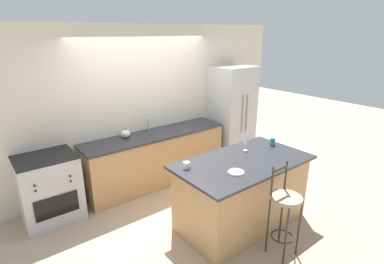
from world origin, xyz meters
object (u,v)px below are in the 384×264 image
at_px(coffee_mug, 187,165).
at_px(refrigerator, 231,115).
at_px(pumpkin_decoration, 125,134).
at_px(dinner_plate, 236,172).
at_px(tumbler_cup, 272,142).
at_px(oven_range, 49,188).
at_px(bar_stool_near, 285,208).
at_px(wine_glass, 246,140).

bearing_deg(coffee_mug, refrigerator, 33.33).
relative_size(refrigerator, pumpkin_decoration, 11.82).
bearing_deg(dinner_plate, coffee_mug, 131.02).
xyz_separation_m(dinner_plate, coffee_mug, (-0.40, 0.46, 0.03)).
bearing_deg(tumbler_cup, pumpkin_decoration, 131.47).
distance_m(oven_range, coffee_mug, 2.05).
bearing_deg(refrigerator, pumpkin_decoration, 175.68).
height_order(dinner_plate, tumbler_cup, tumbler_cup).
relative_size(coffee_mug, tumbler_cup, 0.96).
xyz_separation_m(tumbler_cup, pumpkin_decoration, (-1.55, 1.76, -0.03)).
distance_m(coffee_mug, pumpkin_decoration, 1.61).
height_order(oven_range, pumpkin_decoration, pumpkin_decoration).
distance_m(refrigerator, bar_stool_near, 2.90).
xyz_separation_m(refrigerator, bar_stool_near, (-1.52, -2.45, -0.34)).
xyz_separation_m(dinner_plate, tumbler_cup, (1.09, 0.32, 0.05)).
xyz_separation_m(oven_range, coffee_mug, (1.33, -1.47, 0.52)).
height_order(refrigerator, wine_glass, refrigerator).
bearing_deg(oven_range, bar_stool_near, -51.01).
xyz_separation_m(refrigerator, dinner_plate, (-1.79, -1.90, -0.01)).
bearing_deg(wine_glass, pumpkin_decoration, 123.09).
height_order(bar_stool_near, dinner_plate, bar_stool_near).
bearing_deg(refrigerator, bar_stool_near, -121.79).
distance_m(wine_glass, tumbler_cup, 0.50).
bearing_deg(pumpkin_decoration, tumbler_cup, -48.53).
height_order(coffee_mug, tumbler_cup, tumbler_cup).
bearing_deg(oven_range, coffee_mug, -47.81).
bearing_deg(pumpkin_decoration, oven_range, -173.76).
height_order(bar_stool_near, wine_glass, wine_glass).
height_order(refrigerator, oven_range, refrigerator).
distance_m(bar_stool_near, dinner_plate, 0.69).
bearing_deg(oven_range, dinner_plate, -48.09).
xyz_separation_m(refrigerator, pumpkin_decoration, (-2.25, 0.17, 0.01)).
bearing_deg(bar_stool_near, oven_range, 128.99).
distance_m(dinner_plate, pumpkin_decoration, 2.12).
bearing_deg(refrigerator, coffee_mug, -146.67).
bearing_deg(wine_glass, oven_range, 147.25).
height_order(refrigerator, coffee_mug, refrigerator).
height_order(refrigerator, pumpkin_decoration, refrigerator).
relative_size(refrigerator, dinner_plate, 9.65).
relative_size(bar_stool_near, tumbler_cup, 10.00).
xyz_separation_m(refrigerator, coffee_mug, (-2.19, -1.44, 0.03)).
height_order(bar_stool_near, pumpkin_decoration, bar_stool_near).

